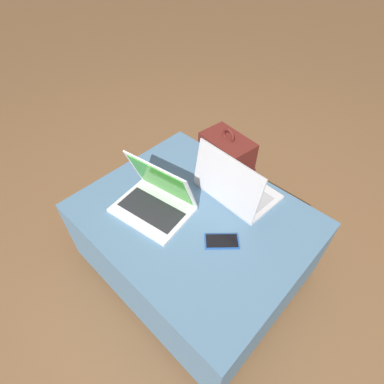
{
  "coord_description": "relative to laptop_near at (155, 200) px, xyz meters",
  "views": [
    {
      "loc": [
        0.59,
        -0.63,
        1.49
      ],
      "look_at": [
        -0.05,
        0.04,
        0.53
      ],
      "focal_mm": 28.0,
      "sensor_mm": 36.0,
      "label": 1
    }
  ],
  "objects": [
    {
      "name": "ground_plane",
      "position": [
        0.15,
        0.09,
        -0.5
      ],
      "size": [
        14.0,
        14.0,
        0.0
      ],
      "primitive_type": "plane",
      "color": "brown"
    },
    {
      "name": "ottoman",
      "position": [
        0.15,
        0.09,
        -0.27
      ],
      "size": [
        1.0,
        0.81,
        0.45
      ],
      "color": "#2A3D4E",
      "rests_on": "ground_plane"
    },
    {
      "name": "laptop_near",
      "position": [
        0.0,
        0.0,
        0.0
      ],
      "size": [
        0.36,
        0.29,
        0.25
      ],
      "rotation": [
        0.0,
        0.0,
        0.15
      ],
      "color": "silver",
      "rests_on": "ottoman"
    },
    {
      "name": "laptop_far",
      "position": [
        0.2,
        0.31,
        0.0
      ],
      "size": [
        0.38,
        0.26,
        0.25
      ],
      "rotation": [
        0.0,
        0.0,
        3.08
      ],
      "color": "silver",
      "rests_on": "ottoman"
    },
    {
      "name": "cell_phone",
      "position": [
        0.34,
        0.06,
        -0.05
      ],
      "size": [
        0.15,
        0.15,
        0.01
      ],
      "rotation": [
        0.0,
        0.0,
        2.35
      ],
      "color": "#1E4C9E",
      "rests_on": "ottoman"
    },
    {
      "name": "backpack",
      "position": [
        -0.07,
        0.61,
        -0.27
      ],
      "size": [
        0.32,
        0.27,
        0.54
      ],
      "rotation": [
        0.0,
        0.0,
        3.01
      ],
      "color": "#5B1E19",
      "rests_on": "ground_plane"
    }
  ]
}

